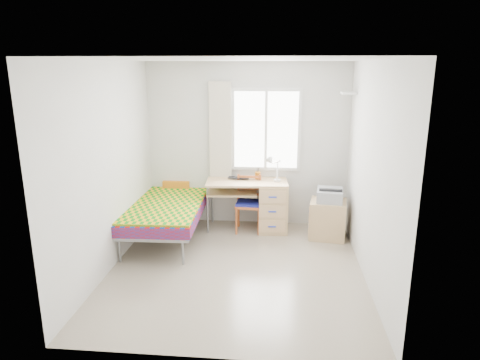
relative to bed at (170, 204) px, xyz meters
name	(u,v)px	position (x,y,z in m)	size (l,w,h in m)	color
floor	(236,269)	(1.14, -1.14, -0.47)	(3.50, 3.50, 0.00)	#BCAD93
ceiling	(236,59)	(1.14, -1.14, 2.13)	(3.50, 3.50, 0.00)	white
wall_back	(247,145)	(1.14, 0.61, 0.83)	(3.20, 3.20, 0.00)	silver
wall_left	(108,168)	(-0.46, -1.14, 0.83)	(3.50, 3.50, 0.00)	silver
wall_right	(371,174)	(2.74, -1.14, 0.83)	(3.50, 3.50, 0.00)	silver
window	(266,130)	(1.44, 0.59, 1.08)	(1.10, 0.04, 1.30)	white
curtain	(220,136)	(0.72, 0.54, 0.98)	(0.35, 0.05, 1.70)	beige
floating_shelf	(348,93)	(2.63, 0.26, 1.68)	(0.20, 0.32, 0.03)	white
bed	(170,204)	(0.00, 0.00, 0.00)	(1.09, 2.25, 0.96)	gray
desk	(268,204)	(1.50, 0.29, -0.04)	(1.30, 0.67, 0.79)	tan
chair	(249,200)	(1.20, 0.25, 0.03)	(0.40, 0.40, 0.89)	#B04E22
cabinet	(327,219)	(2.40, 0.05, -0.18)	(0.59, 0.54, 0.58)	tan
printer	(330,195)	(2.42, 0.07, 0.20)	(0.42, 0.47, 0.19)	#A9ABB1
laptop	(238,179)	(1.01, 0.35, 0.33)	(0.34, 0.22, 0.03)	black
pen_cup	(258,175)	(1.32, 0.45, 0.38)	(0.09, 0.09, 0.11)	orange
task_lamp	(273,166)	(1.57, 0.20, 0.59)	(0.23, 0.33, 0.43)	white
book	(233,192)	(0.94, 0.32, 0.12)	(0.16, 0.22, 0.02)	gray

